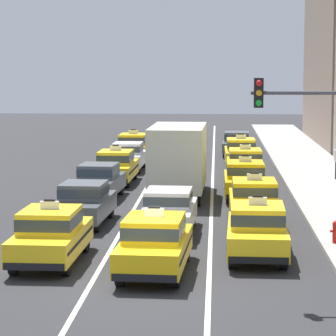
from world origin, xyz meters
TOP-DOWN VIEW (x-y plane):
  - ground_plane at (0.00, 0.00)m, footprint 160.00×160.00m
  - lane_stripe_left_center at (-1.60, 20.00)m, footprint 0.14×80.00m
  - lane_stripe_center_right at (1.60, 20.00)m, footprint 0.14×80.00m
  - taxi_left_nearest at (-3.15, 2.35)m, footprint 1.90×4.59m
  - sedan_left_second at (-3.13, 8.57)m, footprint 1.94×4.37m
  - sedan_left_third at (-3.40, 14.46)m, footprint 1.97×4.38m
  - taxi_left_fourth at (-3.24, 19.49)m, footprint 1.90×4.59m
  - sedan_left_fifth at (-3.19, 24.73)m, footprint 1.83×4.33m
  - taxi_left_sixth at (-3.37, 29.79)m, footprint 1.92×4.60m
  - taxi_center_nearest at (0.04, 1.29)m, footprint 2.03×4.64m
  - sedan_center_second at (0.12, 7.02)m, footprint 1.91×4.36m
  - box_truck_center_third at (0.12, 15.24)m, footprint 2.43×7.01m
  - taxi_right_nearest at (3.05, 3.47)m, footprint 1.94×4.61m
  - taxi_right_second at (3.20, 9.05)m, footprint 1.82×4.56m
  - taxi_right_third at (3.06, 15.00)m, footprint 1.84×4.57m
  - taxi_right_fourth at (3.25, 20.61)m, footprint 1.84×4.57m
  - taxi_right_fifth at (3.20, 26.72)m, footprint 1.86×4.58m
  - sedan_right_sixth at (3.12, 32.77)m, footprint 1.97×4.38m
  - fire_hydrant at (5.68, 5.09)m, footprint 0.36×0.22m
  - traffic_light_pole at (4.49, -0.40)m, footprint 2.87×0.33m

SIDE VIEW (x-z plane):
  - ground_plane at x=0.00m, z-range 0.00..0.00m
  - lane_stripe_left_center at x=-1.60m, z-range 0.00..0.01m
  - lane_stripe_center_right at x=1.60m, z-range 0.00..0.01m
  - fire_hydrant at x=5.68m, z-range 0.18..0.91m
  - sedan_left_second at x=-3.13m, z-range 0.06..1.64m
  - sedan_left_third at x=-3.40m, z-range 0.06..1.64m
  - sedan_left_fifth at x=-3.19m, z-range 0.06..1.64m
  - sedan_center_second at x=0.12m, z-range 0.06..1.64m
  - sedan_right_sixth at x=3.12m, z-range 0.06..1.64m
  - taxi_left_nearest at x=-3.15m, z-range -0.10..1.86m
  - taxi_left_fourth at x=-3.24m, z-range -0.10..1.86m
  - taxi_left_sixth at x=-3.37m, z-range -0.10..1.86m
  - taxi_center_nearest at x=0.04m, z-range -0.10..1.86m
  - taxi_right_nearest at x=3.05m, z-range -0.10..1.86m
  - taxi_right_second at x=3.20m, z-range -0.10..1.86m
  - taxi_right_third at x=3.06m, z-range -0.10..1.86m
  - taxi_right_fourth at x=3.25m, z-range -0.10..1.86m
  - taxi_right_fifth at x=3.20m, z-range -0.10..1.86m
  - box_truck_center_third at x=0.12m, z-range 0.14..3.41m
  - traffic_light_pole at x=4.49m, z-range 1.03..6.61m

